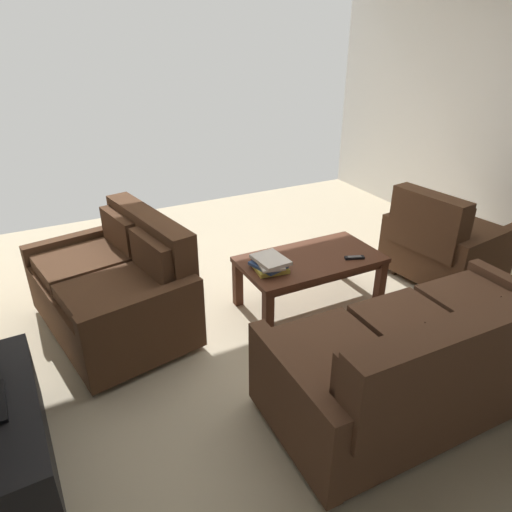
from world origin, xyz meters
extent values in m
cube|color=beige|center=(0.00, 0.00, 0.00)|extent=(5.08, 5.89, 0.01)
cylinder|color=black|center=(-0.86, 0.78, 0.03)|extent=(0.05, 0.05, 0.06)
cylinder|color=black|center=(0.67, 0.76, 0.03)|extent=(0.05, 0.05, 0.06)
cylinder|color=black|center=(0.68, 1.51, 0.03)|extent=(0.05, 0.05, 0.06)
cube|color=brown|center=(-0.09, 1.14, 0.26)|extent=(1.70, 0.89, 0.39)
cube|color=brown|center=(-0.65, 1.13, 0.50)|extent=(0.53, 0.77, 0.10)
cube|color=brown|center=(-0.09, 1.12, 0.50)|extent=(0.53, 0.77, 0.10)
cube|color=brown|center=(0.47, 1.11, 0.50)|extent=(0.53, 0.77, 0.10)
cube|color=brown|center=(-0.08, 1.52, 0.64)|extent=(1.69, 0.20, 0.47)
cube|color=brown|center=(-0.09, 1.41, 0.64)|extent=(0.51, 0.13, 0.33)
cube|color=brown|center=(0.48, 1.40, 0.64)|extent=(0.51, 0.13, 0.33)
cube|color=brown|center=(0.80, 1.13, 0.33)|extent=(0.11, 0.87, 0.55)
cylinder|color=black|center=(1.90, -0.90, 0.03)|extent=(0.06, 0.06, 0.06)
cylinder|color=black|center=(1.71, 0.06, 0.03)|extent=(0.06, 0.06, 0.06)
cylinder|color=black|center=(1.17, -1.04, 0.03)|extent=(0.06, 0.06, 0.06)
cylinder|color=black|center=(0.99, -0.08, 0.03)|extent=(0.06, 0.06, 0.06)
cube|color=#4C301E|center=(1.44, -0.49, 0.26)|extent=(1.06, 1.28, 0.39)
cube|color=#4C301E|center=(1.52, -0.76, 0.50)|extent=(0.84, 0.66, 0.10)
cube|color=#4C301E|center=(1.41, -0.20, 0.50)|extent=(0.84, 0.66, 0.10)
cube|color=#4C301E|center=(1.08, -0.56, 0.65)|extent=(0.39, 1.15, 0.49)
cube|color=#4C301E|center=(1.24, -0.82, 0.65)|extent=(0.22, 0.53, 0.35)
cube|color=#4C301E|center=(1.13, -0.26, 0.65)|extent=(0.22, 0.53, 0.35)
cube|color=#4C301E|center=(1.56, -1.10, 0.33)|extent=(0.86, 0.26, 0.55)
cube|color=#4C301E|center=(1.32, 0.12, 0.33)|extent=(0.86, 0.26, 0.55)
cube|color=#4C2819|center=(-0.11, -0.11, 0.43)|extent=(1.16, 0.63, 0.04)
cube|color=#4C2819|center=(-0.11, -0.11, 0.38)|extent=(1.07, 0.56, 0.05)
cube|color=#4C2819|center=(-0.65, -0.38, 0.20)|extent=(0.07, 0.07, 0.41)
cube|color=#4C2819|center=(0.42, -0.38, 0.20)|extent=(0.07, 0.07, 0.41)
cube|color=#4C2819|center=(-0.65, 0.16, 0.20)|extent=(0.07, 0.07, 0.41)
cube|color=#4C2819|center=(0.42, 0.16, 0.20)|extent=(0.07, 0.07, 0.41)
cylinder|color=black|center=(-1.90, 0.25, 0.03)|extent=(0.06, 0.06, 0.06)
cylinder|color=black|center=(-1.83, -0.28, 0.03)|extent=(0.06, 0.06, 0.06)
cylinder|color=black|center=(-1.21, 0.34, 0.03)|extent=(0.06, 0.06, 0.06)
cylinder|color=black|center=(-1.14, -0.19, 0.03)|extent=(0.06, 0.06, 0.06)
cube|color=#4C301E|center=(-1.52, 0.03, 0.24)|extent=(0.90, 0.79, 0.36)
cube|color=#4C301E|center=(-1.54, 0.03, 0.47)|extent=(0.79, 0.73, 0.10)
cube|color=#4C301E|center=(-1.18, 0.08, 0.63)|extent=(0.27, 0.71, 0.51)
cube|color=#4C301E|center=(-1.29, 0.06, 0.63)|extent=(0.20, 0.63, 0.37)
cube|color=#4C301E|center=(-1.57, 0.42, 0.31)|extent=(0.82, 0.20, 0.52)
cube|color=#4C301E|center=(-1.47, -0.36, 0.31)|extent=(0.82, 0.20, 0.52)
cube|color=#E0CC4C|center=(0.28, -0.09, 0.46)|extent=(0.27, 0.27, 0.03)
cube|color=#385693|center=(0.30, -0.08, 0.49)|extent=(0.25, 0.30, 0.03)
cube|color=silver|center=(0.29, -0.07, 0.51)|extent=(0.23, 0.30, 0.02)
cube|color=silver|center=(0.28, -0.08, 0.53)|extent=(0.24, 0.30, 0.03)
cube|color=black|center=(-0.42, 0.07, 0.46)|extent=(0.17, 0.10, 0.02)
cube|color=#59595B|center=(-0.42, 0.07, 0.47)|extent=(0.11, 0.07, 0.00)
camera|label=1|loc=(1.81, 2.69, 2.15)|focal=32.44mm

